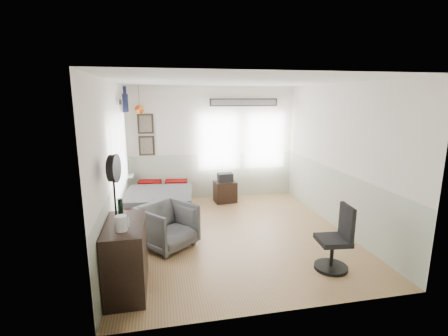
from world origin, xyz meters
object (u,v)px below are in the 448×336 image
(nightstand, at_px, (225,192))
(task_chair, at_px, (336,244))
(armchair, at_px, (167,226))
(bed, at_px, (160,203))
(dresser, at_px, (126,257))

(nightstand, height_order, task_chair, task_chair)
(armchair, distance_m, nightstand, 2.58)
(armchair, distance_m, task_chair, 2.63)
(task_chair, bearing_deg, bed, 138.17)
(task_chair, bearing_deg, dresser, -175.98)
(armchair, bearing_deg, nightstand, 17.08)
(dresser, distance_m, task_chair, 2.90)
(dresser, height_order, task_chair, task_chair)
(dresser, height_order, nightstand, dresser)
(dresser, bearing_deg, bed, 80.36)
(armchair, height_order, task_chair, task_chair)
(bed, relative_size, armchair, 2.43)
(dresser, xyz_separation_m, armchair, (0.55, 1.12, -0.08))
(dresser, bearing_deg, armchair, 63.85)
(nightstand, distance_m, task_chair, 3.48)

